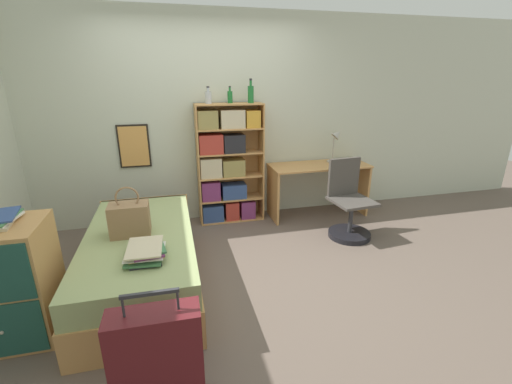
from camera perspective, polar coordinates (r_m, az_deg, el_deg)
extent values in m
plane|color=#66564C|center=(3.48, -4.66, -13.20)|extent=(14.00, 14.00, 0.00)
cube|color=beige|center=(4.46, -8.41, 11.68)|extent=(10.00, 0.06, 2.60)
cube|color=black|center=(4.46, -19.65, 7.20)|extent=(0.37, 0.02, 0.52)
cube|color=#DB994C|center=(4.45, -19.66, 7.17)|extent=(0.33, 0.01, 0.48)
cube|color=tan|center=(3.39, -18.28, -12.08)|extent=(0.95, 1.90, 0.31)
cube|color=#9EAD70|center=(3.27, -18.75, -8.12)|extent=(0.92, 1.87, 0.21)
cube|color=tan|center=(4.18, -17.71, -4.34)|extent=(0.95, 0.04, 0.53)
cube|color=#93704C|center=(3.16, -20.29, -4.30)|extent=(0.33, 0.21, 0.28)
torus|color=#93704C|center=(3.09, -20.71, -0.90)|extent=(0.20, 0.02, 0.20)
cube|color=#232328|center=(2.78, -17.87, -10.34)|extent=(0.24, 0.32, 0.02)
cube|color=#427A4C|center=(2.78, -17.94, -9.99)|extent=(0.30, 0.37, 0.02)
cube|color=gold|center=(2.78, -17.88, -9.55)|extent=(0.28, 0.29, 0.01)
cube|color=silver|center=(2.77, -17.99, -9.49)|extent=(0.30, 0.32, 0.01)
cube|color=#7A336B|center=(2.76, -17.54, -9.23)|extent=(0.25, 0.31, 0.02)
cube|color=#427A4C|center=(2.76, -17.66, -8.84)|extent=(0.29, 0.31, 0.02)
cube|color=beige|center=(2.74, -18.08, -8.74)|extent=(0.27, 0.36, 0.01)
cube|color=#5B191E|center=(2.22, -16.07, -25.34)|extent=(0.51, 0.20, 0.65)
cylinder|color=#2D2D33|center=(2.00, -21.29, -17.45)|extent=(0.01, 0.01, 0.12)
cylinder|color=#2D2D33|center=(1.97, -12.90, -17.07)|extent=(0.01, 0.01, 0.12)
cube|color=#2D2D33|center=(1.95, -17.30, -15.88)|extent=(0.30, 0.02, 0.02)
cube|color=tan|center=(3.08, -35.63, -12.13)|extent=(0.55, 0.51, 0.89)
cube|color=#1E4C42|center=(2.98, -36.60, -18.17)|extent=(0.51, 0.01, 0.40)
sphere|color=#B2A893|center=(2.98, -36.69, -18.31)|extent=(0.02, 0.02, 0.02)
cube|color=tan|center=(4.37, -9.60, 4.25)|extent=(0.02, 0.28, 1.52)
cube|color=tan|center=(4.50, 0.86, 4.96)|extent=(0.02, 0.28, 1.52)
cube|color=tan|center=(4.55, -4.60, 5.04)|extent=(0.84, 0.01, 1.52)
cube|color=tan|center=(4.66, -4.07, -4.38)|extent=(0.80, 0.28, 0.02)
cube|color=tan|center=(4.55, -4.15, -0.95)|extent=(0.80, 0.28, 0.02)
cube|color=tan|center=(4.45, -4.25, 2.73)|extent=(0.80, 0.28, 0.02)
cube|color=tan|center=(4.38, -4.34, 6.56)|extent=(0.80, 0.28, 0.02)
cube|color=tan|center=(4.32, -4.44, 10.51)|extent=(0.80, 0.28, 0.02)
cube|color=tan|center=(4.29, -4.55, 14.41)|extent=(0.80, 0.28, 0.02)
cube|color=#334C84|center=(4.57, -7.23, -3.37)|extent=(0.27, 0.21, 0.22)
cube|color=#B2382D|center=(4.59, -4.11, -2.95)|extent=(0.18, 0.21, 0.24)
cube|color=#7A336B|center=(4.63, -1.51, -2.74)|extent=(0.19, 0.21, 0.24)
cube|color=#7A336B|center=(4.46, -7.62, 0.29)|extent=(0.23, 0.21, 0.25)
cube|color=#334C84|center=(4.51, -3.74, 0.25)|extent=(0.31, 0.21, 0.19)
cube|color=beige|center=(4.37, -7.58, 4.10)|extent=(0.27, 0.21, 0.25)
cube|color=#99894C|center=(4.42, -3.84, 4.13)|extent=(0.28, 0.21, 0.21)
cube|color=#B2382D|center=(4.31, -7.58, 7.96)|extent=(0.29, 0.21, 0.24)
cube|color=#232328|center=(4.35, -3.74, 8.11)|extent=(0.26, 0.21, 0.22)
cube|color=#99894C|center=(4.26, -8.09, 11.87)|extent=(0.24, 0.21, 0.22)
cube|color=beige|center=(4.30, -4.02, 12.08)|extent=(0.29, 0.21, 0.22)
cube|color=gold|center=(4.35, -0.68, 12.12)|extent=(0.18, 0.21, 0.21)
cylinder|color=#B7BCC1|center=(4.24, -7.95, 15.30)|extent=(0.08, 0.08, 0.14)
cylinder|color=#B7BCC1|center=(4.23, -8.01, 16.54)|extent=(0.03, 0.03, 0.04)
cylinder|color=#232328|center=(4.23, -8.03, 16.94)|extent=(0.04, 0.04, 0.02)
cylinder|color=#1E6B2D|center=(4.31, -4.36, 15.49)|extent=(0.06, 0.06, 0.14)
cylinder|color=#1E6B2D|center=(4.31, -4.39, 16.71)|extent=(0.02, 0.02, 0.04)
cylinder|color=#232328|center=(4.30, -4.40, 17.11)|extent=(0.03, 0.03, 0.02)
cylinder|color=#1E6B2D|center=(4.32, -0.88, 15.94)|extent=(0.07, 0.07, 0.20)
cylinder|color=#1E6B2D|center=(4.31, -0.89, 17.68)|extent=(0.03, 0.03, 0.06)
cylinder|color=#232328|center=(4.31, -0.89, 18.25)|extent=(0.03, 0.03, 0.02)
cube|color=tan|center=(4.66, 10.47, 4.37)|extent=(1.32, 0.52, 0.02)
cube|color=tan|center=(4.54, 2.84, -0.42)|extent=(0.03, 0.48, 0.69)
cube|color=tan|center=(5.05, 16.86, 0.77)|extent=(0.03, 0.48, 0.69)
cylinder|color=#ADA89E|center=(4.83, 12.58, 5.00)|extent=(0.15, 0.15, 0.02)
cylinder|color=#ADA89E|center=(4.80, 12.73, 7.08)|extent=(0.02, 0.02, 0.34)
cone|color=#ADA89E|center=(4.78, 13.39, 9.38)|extent=(0.16, 0.13, 0.16)
cylinder|color=black|center=(4.30, 15.26, -6.81)|extent=(0.50, 0.50, 0.06)
cylinder|color=#333338|center=(4.22, 15.48, -4.49)|extent=(0.05, 0.05, 0.44)
cube|color=#47423D|center=(4.14, 15.76, -1.50)|extent=(0.50, 0.50, 0.03)
cube|color=#47423D|center=(4.23, 14.42, 2.50)|extent=(0.41, 0.08, 0.45)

